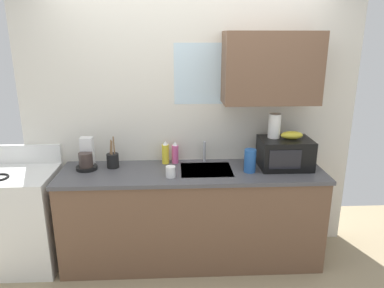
{
  "coord_description": "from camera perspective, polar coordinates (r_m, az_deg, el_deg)",
  "views": [
    {
      "loc": [
        -0.15,
        -3.01,
        2.06
      ],
      "look_at": [
        0.0,
        0.0,
        1.15
      ],
      "focal_mm": 33.59,
      "sensor_mm": 36.0,
      "label": 1
    }
  ],
  "objects": [
    {
      "name": "banana_bunch",
      "position": [
        3.34,
        15.56,
        1.37
      ],
      "size": [
        0.2,
        0.11,
        0.07
      ],
      "primitive_type": "ellipsoid",
      "color": "gold",
      "rests_on": "microwave"
    },
    {
      "name": "cereal_canister",
      "position": [
        3.21,
        9.19,
        -2.63
      ],
      "size": [
        0.1,
        0.1,
        0.21
      ],
      "primitive_type": "cylinder",
      "color": "#2659A5",
      "rests_on": "counter_unit"
    },
    {
      "name": "sink_faucet",
      "position": [
        3.43,
        1.98,
        -1.2
      ],
      "size": [
        0.03,
        0.03,
        0.2
      ],
      "primitive_type": "cylinder",
      "color": "#B2B5BA",
      "rests_on": "counter_unit"
    },
    {
      "name": "utensil_crock",
      "position": [
        3.36,
        -12.47,
        -2.51
      ],
      "size": [
        0.11,
        0.11,
        0.29
      ],
      "color": "black",
      "rests_on": "counter_unit"
    },
    {
      "name": "mug_white",
      "position": [
        3.08,
        -3.42,
        -4.42
      ],
      "size": [
        0.08,
        0.08,
        0.09
      ],
      "primitive_type": "cylinder",
      "color": "white",
      "rests_on": "counter_unit"
    },
    {
      "name": "dish_soap_bottle_yellow",
      "position": [
        3.39,
        -4.23,
        -1.43
      ],
      "size": [
        0.07,
        0.07,
        0.22
      ],
      "color": "yellow",
      "rests_on": "counter_unit"
    },
    {
      "name": "coffee_maker",
      "position": [
        3.39,
        -16.37,
        -2.05
      ],
      "size": [
        0.19,
        0.21,
        0.28
      ],
      "color": "black",
      "rests_on": "counter_unit"
    },
    {
      "name": "microwave",
      "position": [
        3.37,
        14.53,
        -1.43
      ],
      "size": [
        0.46,
        0.35,
        0.27
      ],
      "color": "black",
      "rests_on": "counter_unit"
    },
    {
      "name": "kitchen_wall_assembly",
      "position": [
        3.41,
        1.81,
        4.73
      ],
      "size": [
        3.14,
        0.42,
        2.5
      ],
      "color": "silver",
      "rests_on": "ground"
    },
    {
      "name": "stove_range",
      "position": [
        3.68,
        -25.0,
        -10.69
      ],
      "size": [
        0.6,
        0.6,
        1.08
      ],
      "color": "white",
      "rests_on": "ground"
    },
    {
      "name": "counter_unit",
      "position": [
        3.41,
        0.04,
        -11.19
      ],
      "size": [
        2.37,
        0.63,
        0.9
      ],
      "color": "brown",
      "rests_on": "ground"
    },
    {
      "name": "dish_soap_bottle_pink",
      "position": [
        3.4,
        -2.7,
        -1.45
      ],
      "size": [
        0.06,
        0.06,
        0.21
      ],
      "color": "#E55999",
      "rests_on": "counter_unit"
    },
    {
      "name": "paper_towel_roll",
      "position": [
        3.33,
        12.94,
        2.82
      ],
      "size": [
        0.11,
        0.11,
        0.22
      ],
      "primitive_type": "cylinder",
      "color": "white",
      "rests_on": "microwave"
    }
  ]
}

